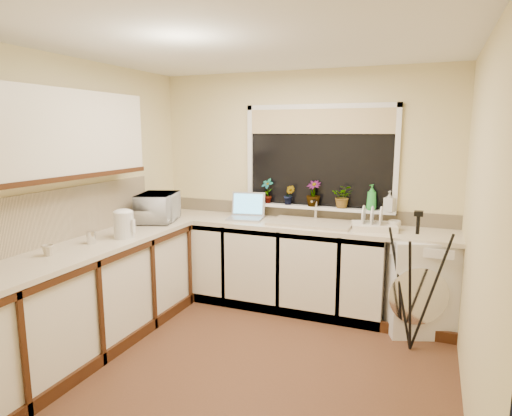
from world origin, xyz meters
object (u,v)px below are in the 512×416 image
object	(u,v)px
soap_bottle_clear	(389,201)
cup_left	(48,250)
plant_c	(313,193)
soap_bottle_green	(372,197)
plant_d	(343,196)
cup_back	(394,225)
washing_machine	(420,282)
steel_jar	(91,237)
tripod	(414,282)
kettle	(124,225)
dish_rack	(374,227)
plant_b	(289,195)
plant_a	(267,191)
laptop	(247,212)
microwave	(158,207)

from	to	relation	value
soap_bottle_clear	cup_left	bearing A→B (deg)	-138.10
plant_c	soap_bottle_green	distance (m)	0.60
plant_d	cup_back	bearing A→B (deg)	-20.36
washing_machine	steel_jar	xyz separation A→B (m)	(-2.57, -1.40, 0.51)
tripod	cup_left	bearing A→B (deg)	-174.70
plant_c	cup_left	world-z (taller)	plant_c
kettle	cup_left	size ratio (longest dim) A/B	2.58
tripod	cup_back	size ratio (longest dim) A/B	9.77
plant_c	soap_bottle_clear	size ratio (longest dim) A/B	1.34
dish_rack	plant_c	xyz separation A→B (m)	(-0.66, 0.23, 0.25)
plant_c	cup_back	size ratio (longest dim) A/B	2.19
soap_bottle_clear	dish_rack	bearing A→B (deg)	-115.79
plant_b	cup_back	world-z (taller)	plant_b
dish_rack	plant_a	size ratio (longest dim) A/B	1.50
plant_a	soap_bottle_clear	size ratio (longest dim) A/B	1.34
laptop	steel_jar	distance (m)	1.68
laptop	washing_machine	bearing A→B (deg)	-11.77
washing_machine	plant_d	distance (m)	1.11
soap_bottle_green	plant_d	bearing A→B (deg)	176.93
laptop	plant_d	size ratio (longest dim) A/B	1.73
steel_jar	plant_d	bearing A→B (deg)	42.96
microwave	tripod	bearing A→B (deg)	-109.63
soap_bottle_green	plant_c	bearing A→B (deg)	179.05
soap_bottle_clear	plant_a	bearing A→B (deg)	179.22
steel_jar	cup_left	world-z (taller)	steel_jar
washing_machine	tripod	xyz separation A→B (m)	(-0.04, -0.48, 0.16)
tripod	cup_back	xyz separation A→B (m)	(-0.22, 0.54, 0.35)
plant_d	steel_jar	bearing A→B (deg)	-137.04
steel_jar	cup_back	world-z (taller)	steel_jar
washing_machine	steel_jar	size ratio (longest dim) A/B	8.33
plant_c	kettle	bearing A→B (deg)	-134.19
kettle	cup_back	world-z (taller)	kettle
dish_rack	plant_d	distance (m)	0.49
dish_rack	tripod	world-z (taller)	tripod
laptop	soap_bottle_clear	size ratio (longest dim) A/B	2.04
kettle	plant_c	size ratio (longest dim) A/B	0.85
kettle	plant_d	xyz separation A→B (m)	(1.65, 1.39, 0.15)
plant_b	soap_bottle_green	distance (m)	0.86
laptop	plant_b	world-z (taller)	plant_b
tripod	plant_d	distance (m)	1.20
washing_machine	plant_c	size ratio (longest dim) A/B	3.27
microwave	cup_back	bearing A→B (deg)	-96.66
microwave	soap_bottle_clear	world-z (taller)	soap_bottle_clear
steel_jar	plant_b	bearing A→B (deg)	53.70
dish_rack	soap_bottle_clear	world-z (taller)	soap_bottle_clear
cup_back	plant_d	bearing A→B (deg)	159.64
soap_bottle_green	microwave	bearing A→B (deg)	-162.91
tripod	cup_left	xyz separation A→B (m)	(-2.57, -1.33, 0.34)
laptop	plant_d	bearing A→B (deg)	0.54
dish_rack	cup_back	size ratio (longest dim) A/B	3.31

